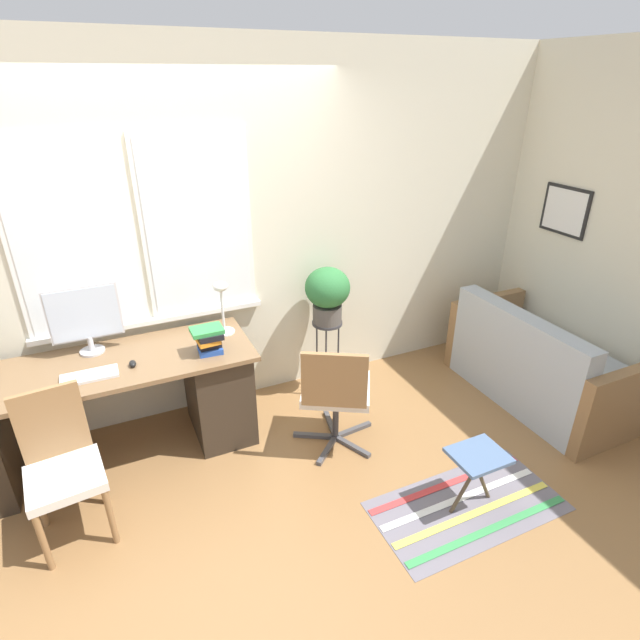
{
  "coord_description": "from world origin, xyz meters",
  "views": [
    {
      "loc": [
        -0.48,
        -2.77,
        2.43
      ],
      "look_at": [
        0.87,
        0.17,
        0.85
      ],
      "focal_mm": 28.0,
      "sensor_mm": 36.0,
      "label": 1
    }
  ],
  "objects_px": {
    "monitor": "(85,317)",
    "folding_stool": "(478,460)",
    "desk_chair_wooden": "(62,464)",
    "plant_stand": "(327,331)",
    "desk_lamp": "(222,299)",
    "couch_loveseat": "(538,367)",
    "potted_plant": "(327,292)",
    "book_stack": "(209,339)",
    "mouse": "(133,364)",
    "office_chair_swivel": "(336,392)",
    "keyboard": "(90,376)"
  },
  "relations": [
    {
      "from": "mouse",
      "to": "monitor",
      "type": "bearing_deg",
      "value": 126.55
    },
    {
      "from": "monitor",
      "to": "keyboard",
      "type": "relative_size",
      "value": 1.41
    },
    {
      "from": "desk_lamp",
      "to": "office_chair_swivel",
      "type": "xyz_separation_m",
      "value": [
        0.59,
        -0.65,
        -0.55
      ]
    },
    {
      "from": "monitor",
      "to": "folding_stool",
      "type": "height_order",
      "value": "monitor"
    },
    {
      "from": "desk_lamp",
      "to": "desk_chair_wooden",
      "type": "distance_m",
      "value": 1.42
    },
    {
      "from": "couch_loveseat",
      "to": "plant_stand",
      "type": "height_order",
      "value": "couch_loveseat"
    },
    {
      "from": "keyboard",
      "to": "office_chair_swivel",
      "type": "height_order",
      "value": "office_chair_swivel"
    },
    {
      "from": "folding_stool",
      "to": "book_stack",
      "type": "bearing_deg",
      "value": 135.15
    },
    {
      "from": "desk_chair_wooden",
      "to": "potted_plant",
      "type": "bearing_deg",
      "value": 13.21
    },
    {
      "from": "office_chair_swivel",
      "to": "potted_plant",
      "type": "height_order",
      "value": "potted_plant"
    },
    {
      "from": "mouse",
      "to": "desk_chair_wooden",
      "type": "relative_size",
      "value": 0.08
    },
    {
      "from": "plant_stand",
      "to": "potted_plant",
      "type": "relative_size",
      "value": 1.41
    },
    {
      "from": "couch_loveseat",
      "to": "monitor",
      "type": "bearing_deg",
      "value": 75.0
    },
    {
      "from": "keyboard",
      "to": "mouse",
      "type": "distance_m",
      "value": 0.26
    },
    {
      "from": "couch_loveseat",
      "to": "potted_plant",
      "type": "xyz_separation_m",
      "value": [
        -1.53,
        0.82,
        0.63
      ]
    },
    {
      "from": "desk_chair_wooden",
      "to": "plant_stand",
      "type": "distance_m",
      "value": 2.1
    },
    {
      "from": "potted_plant",
      "to": "plant_stand",
      "type": "bearing_deg",
      "value": -153.43
    },
    {
      "from": "mouse",
      "to": "plant_stand",
      "type": "relative_size",
      "value": 0.11
    },
    {
      "from": "potted_plant",
      "to": "desk_chair_wooden",
      "type": "bearing_deg",
      "value": -160.58
    },
    {
      "from": "keyboard",
      "to": "folding_stool",
      "type": "relative_size",
      "value": 0.81
    },
    {
      "from": "keyboard",
      "to": "potted_plant",
      "type": "height_order",
      "value": "potted_plant"
    },
    {
      "from": "office_chair_swivel",
      "to": "plant_stand",
      "type": "relative_size",
      "value": 1.34
    },
    {
      "from": "desk_lamp",
      "to": "couch_loveseat",
      "type": "distance_m",
      "value": 2.61
    },
    {
      "from": "potted_plant",
      "to": "book_stack",
      "type": "bearing_deg",
      "value": -164.69
    },
    {
      "from": "book_stack",
      "to": "folding_stool",
      "type": "relative_size",
      "value": 0.51
    },
    {
      "from": "keyboard",
      "to": "office_chair_swivel",
      "type": "xyz_separation_m",
      "value": [
        1.51,
        -0.41,
        -0.3
      ]
    },
    {
      "from": "monitor",
      "to": "desk_lamp",
      "type": "distance_m",
      "value": 0.89
    },
    {
      "from": "book_stack",
      "to": "desk_chair_wooden",
      "type": "bearing_deg",
      "value": -156.49
    },
    {
      "from": "monitor",
      "to": "keyboard",
      "type": "bearing_deg",
      "value": -95.22
    },
    {
      "from": "couch_loveseat",
      "to": "folding_stool",
      "type": "height_order",
      "value": "couch_loveseat"
    },
    {
      "from": "desk_chair_wooden",
      "to": "folding_stool",
      "type": "distance_m",
      "value": 2.4
    },
    {
      "from": "monitor",
      "to": "office_chair_swivel",
      "type": "distance_m",
      "value": 1.74
    },
    {
      "from": "folding_stool",
      "to": "potted_plant",
      "type": "bearing_deg",
      "value": 99.81
    },
    {
      "from": "monitor",
      "to": "desk_lamp",
      "type": "bearing_deg",
      "value": -6.04
    },
    {
      "from": "mouse",
      "to": "book_stack",
      "type": "xyz_separation_m",
      "value": [
        0.5,
        -0.03,
        0.08
      ]
    },
    {
      "from": "mouse",
      "to": "desk_lamp",
      "type": "distance_m",
      "value": 0.74
    },
    {
      "from": "monitor",
      "to": "couch_loveseat",
      "type": "distance_m",
      "value": 3.46
    },
    {
      "from": "desk_chair_wooden",
      "to": "plant_stand",
      "type": "height_order",
      "value": "desk_chair_wooden"
    },
    {
      "from": "couch_loveseat",
      "to": "keyboard",
      "type": "bearing_deg",
      "value": 80.67
    },
    {
      "from": "desk_chair_wooden",
      "to": "potted_plant",
      "type": "xyz_separation_m",
      "value": [
        1.98,
        0.7,
        0.43
      ]
    },
    {
      "from": "keyboard",
      "to": "desk_lamp",
      "type": "height_order",
      "value": "desk_lamp"
    },
    {
      "from": "plant_stand",
      "to": "office_chair_swivel",
      "type": "bearing_deg",
      "value": -110.73
    },
    {
      "from": "desk_chair_wooden",
      "to": "office_chair_swivel",
      "type": "relative_size",
      "value": 1.04
    },
    {
      "from": "plant_stand",
      "to": "folding_stool",
      "type": "height_order",
      "value": "plant_stand"
    },
    {
      "from": "book_stack",
      "to": "desk_chair_wooden",
      "type": "height_order",
      "value": "book_stack"
    },
    {
      "from": "book_stack",
      "to": "desk_lamp",
      "type": "bearing_deg",
      "value": 55.61
    },
    {
      "from": "plant_stand",
      "to": "book_stack",
      "type": "bearing_deg",
      "value": -164.69
    },
    {
      "from": "desk_chair_wooden",
      "to": "office_chair_swivel",
      "type": "bearing_deg",
      "value": -5.74
    },
    {
      "from": "mouse",
      "to": "office_chair_swivel",
      "type": "relative_size",
      "value": 0.08
    },
    {
      "from": "monitor",
      "to": "folding_stool",
      "type": "distance_m",
      "value": 2.65
    }
  ]
}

